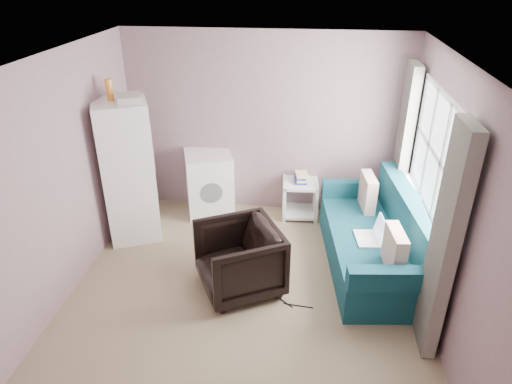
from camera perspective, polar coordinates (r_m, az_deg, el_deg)
room at (r=4.34m, az=-1.34°, el=-0.56°), size 3.84×4.24×2.54m
armchair at (r=4.95m, az=-2.14°, el=-8.03°), size 1.06×1.08×0.84m
fridge at (r=5.90m, az=-15.66°, el=2.57°), size 0.81×0.81×2.05m
washing_machine at (r=6.46m, az=-5.86°, el=1.27°), size 0.79×0.79×0.89m
side_table at (r=6.41m, az=5.52°, el=-0.45°), size 0.51×0.51×0.66m
sofa at (r=5.51m, az=14.90°, el=-6.05°), size 1.16×2.16×0.92m
window_dressing at (r=5.13m, az=19.77°, el=0.50°), size 0.17×2.62×2.18m
floor_cables at (r=5.00m, az=4.29°, el=-13.65°), size 0.45×0.22×0.01m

